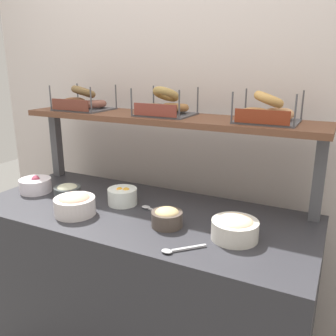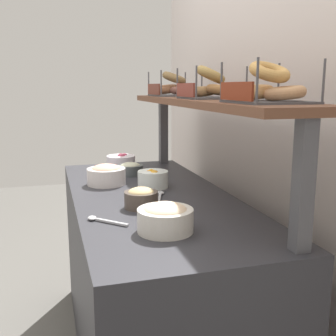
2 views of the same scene
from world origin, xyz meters
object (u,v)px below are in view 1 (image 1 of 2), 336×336
serving_spoon_near_plate (177,250)px  bagel_basket_everything (165,106)px  bowl_beet_salad (36,185)px  bowl_hummus (167,217)px  bowl_lox_spread (75,204)px  bowl_tuna_salad (67,191)px  bowl_potato_salad (235,228)px  bagel_basket_cinnamon_raisin (83,102)px  serving_spoon_by_edge (151,209)px  bowl_fruit_salad (122,196)px  bagel_basket_sesame (267,112)px

serving_spoon_near_plate → bagel_basket_everything: 0.80m
bowl_beet_salad → bowl_hummus: bowl_beet_salad is taller
bowl_lox_spread → serving_spoon_near_plate: 0.59m
bowl_tuna_salad → bowl_potato_salad: 0.94m
bowl_beet_salad → bagel_basket_cinnamon_raisin: size_ratio=0.58×
serving_spoon_by_edge → bowl_potato_salad: bearing=-12.7°
bowl_tuna_salad → bowl_fruit_salad: bearing=8.8°
bowl_fruit_salad → bagel_basket_sesame: bagel_basket_sesame is taller
bagel_basket_sesame → bowl_potato_salad: bearing=-93.8°
bowl_hummus → bowl_lox_spread: size_ratio=0.72×
bowl_tuna_salad → serving_spoon_by_edge: 0.49m
bowl_beet_salad → bowl_tuna_salad: bowl_beet_salad is taller
bowl_potato_salad → serving_spoon_near_plate: (-0.17, -0.20, -0.04)m
bowl_fruit_salad → bagel_basket_cinnamon_raisin: bearing=150.6°
bowl_tuna_salad → serving_spoon_by_edge: bearing=4.5°
bowl_fruit_salad → bowl_beet_salad: 0.54m
bowl_fruit_salad → bagel_basket_everything: 0.51m
bowl_hummus → bowl_lox_spread: 0.45m
bowl_beet_salad → serving_spoon_near_plate: 1.01m
bowl_tuna_salad → serving_spoon_near_plate: 0.81m
bowl_hummus → bagel_basket_everything: bagel_basket_everything is taller
bowl_tuna_salad → bagel_basket_cinnamon_raisin: (-0.08, 0.27, 0.44)m
bowl_potato_salad → bagel_basket_cinnamon_raisin: bagel_basket_cinnamon_raisin is taller
bowl_hummus → bowl_tuna_salad: size_ratio=0.98×
bowl_hummus → bagel_basket_cinnamon_raisin: 0.91m
bagel_basket_sesame → bowl_beet_salad: bearing=-165.4°
bowl_hummus → bowl_potato_salad: bearing=3.3°
bowl_tuna_salad → bagel_basket_cinnamon_raisin: bearing=106.1°
bowl_lox_spread → bagel_basket_sesame: size_ratio=0.69×
serving_spoon_by_edge → bagel_basket_everything: bearing=102.1°
bowl_hummus → bagel_basket_sesame: bearing=48.8°
bowl_fruit_salad → bagel_basket_cinnamon_raisin: size_ratio=0.50×
serving_spoon_near_plate → bagel_basket_sesame: (0.19, 0.55, 0.47)m
bowl_beet_salad → bowl_tuna_salad: (0.22, 0.02, -0.01)m
bagel_basket_everything → bowl_beet_salad: bearing=-155.2°
bowl_fruit_salad → bagel_basket_everything: size_ratio=0.52×
bowl_potato_salad → serving_spoon_by_edge: 0.46m
bowl_potato_salad → serving_spoon_by_edge: (-0.44, 0.10, -0.04)m
serving_spoon_by_edge → bagel_basket_everything: bagel_basket_everything is taller
bowl_potato_salad → bagel_basket_everything: 0.74m
bowl_beet_salad → bowl_potato_salad: size_ratio=0.89×
bowl_hummus → bagel_basket_everything: size_ratio=0.49×
serving_spoon_by_edge → bowl_lox_spread: bearing=-146.9°
bagel_basket_cinnamon_raisin → bagel_basket_sesame: 1.04m
bowl_hummus → bowl_potato_salad: 0.30m
bowl_fruit_salad → bagel_basket_sesame: bearing=20.6°
bowl_tuna_salad → bagel_basket_everything: bagel_basket_everything is taller
bowl_beet_salad → bowl_tuna_salad: 0.22m
serving_spoon_near_plate → serving_spoon_by_edge: (-0.28, 0.30, 0.00)m
bowl_tuna_salad → bowl_potato_salad: (0.94, -0.06, 0.01)m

